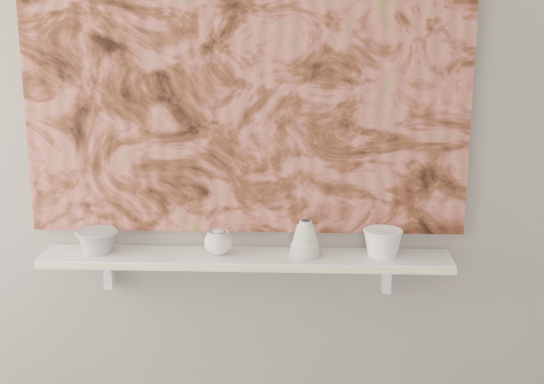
{
  "coord_description": "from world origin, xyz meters",
  "views": [
    {
      "loc": [
        0.19,
        -0.94,
        1.77
      ],
      "look_at": [
        0.09,
        1.49,
        1.16
      ],
      "focal_mm": 50.0,
      "sensor_mm": 36.0,
      "label": 1
    }
  ],
  "objects_px": {
    "painting": "(245,73)",
    "bowl_white": "(383,243)",
    "shelf": "(245,259)",
    "bell_vessel": "(305,238)",
    "bowl_grey": "(97,241)",
    "cup_cream": "(218,242)"
  },
  "relations": [
    {
      "from": "shelf",
      "to": "cup_cream",
      "type": "distance_m",
      "value": 0.11
    },
    {
      "from": "shelf",
      "to": "cup_cream",
      "type": "relative_size",
      "value": 14.78
    },
    {
      "from": "bowl_grey",
      "to": "bell_vessel",
      "type": "height_order",
      "value": "bell_vessel"
    },
    {
      "from": "bowl_grey",
      "to": "cup_cream",
      "type": "distance_m",
      "value": 0.42
    },
    {
      "from": "cup_cream",
      "to": "bowl_white",
      "type": "xyz_separation_m",
      "value": [
        0.56,
        0.0,
        0.01
      ]
    },
    {
      "from": "bell_vessel",
      "to": "bowl_grey",
      "type": "bearing_deg",
      "value": 180.0
    },
    {
      "from": "painting",
      "to": "bowl_white",
      "type": "height_order",
      "value": "painting"
    },
    {
      "from": "cup_cream",
      "to": "bowl_white",
      "type": "bearing_deg",
      "value": 0.0
    },
    {
      "from": "painting",
      "to": "bell_vessel",
      "type": "height_order",
      "value": "painting"
    },
    {
      "from": "bowl_white",
      "to": "bowl_grey",
      "type": "bearing_deg",
      "value": 180.0
    },
    {
      "from": "cup_cream",
      "to": "shelf",
      "type": "bearing_deg",
      "value": 0.0
    },
    {
      "from": "shelf",
      "to": "bowl_grey",
      "type": "bearing_deg",
      "value": 180.0
    },
    {
      "from": "bowl_white",
      "to": "bell_vessel",
      "type": "bearing_deg",
      "value": 180.0
    },
    {
      "from": "painting",
      "to": "cup_cream",
      "type": "relative_size",
      "value": 15.84
    },
    {
      "from": "cup_cream",
      "to": "bell_vessel",
      "type": "xyz_separation_m",
      "value": [
        0.3,
        0.0,
        0.02
      ]
    },
    {
      "from": "bowl_grey",
      "to": "bell_vessel",
      "type": "distance_m",
      "value": 0.71
    },
    {
      "from": "shelf",
      "to": "bowl_white",
      "type": "distance_m",
      "value": 0.47
    },
    {
      "from": "shelf",
      "to": "bell_vessel",
      "type": "height_order",
      "value": "bell_vessel"
    },
    {
      "from": "bell_vessel",
      "to": "bowl_white",
      "type": "xyz_separation_m",
      "value": [
        0.26,
        0.0,
        -0.01
      ]
    },
    {
      "from": "bowl_grey",
      "to": "bowl_white",
      "type": "distance_m",
      "value": 0.97
    },
    {
      "from": "bowl_white",
      "to": "cup_cream",
      "type": "bearing_deg",
      "value": 180.0
    },
    {
      "from": "bowl_grey",
      "to": "cup_cream",
      "type": "relative_size",
      "value": 1.52
    }
  ]
}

